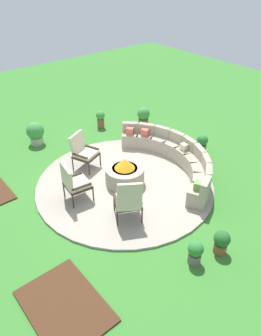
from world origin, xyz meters
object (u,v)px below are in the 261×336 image
object	(u,v)px
potted_plant_3	(222,241)
potted_plant_5	(195,252)
fire_pit	(125,173)
lounge_chair_front_right	(74,182)
lounge_chair_back_left	(128,200)
curved_stone_bench	(174,157)
potted_plant_4	(144,116)
potted_plant_0	(202,144)
potted_plant_2	(101,118)
lounge_chair_front_left	(83,151)
potted_plant_1	(35,133)

from	to	relation	value
potted_plant_3	potted_plant_5	distance (m)	0.65
fire_pit	potted_plant_5	size ratio (longest dim) A/B	1.90
lounge_chair_front_right	lounge_chair_back_left	size ratio (longest dim) A/B	0.97
fire_pit	curved_stone_bench	size ratio (longest dim) A/B	0.27
potted_plant_3	potted_plant_4	distance (m)	6.20
potted_plant_0	potted_plant_2	size ratio (longest dim) A/B	1.06
potted_plant_5	potted_plant_3	bearing A→B (deg)	75.26
lounge_chair_front_left	lounge_chair_back_left	xyz separation A→B (m)	(2.54, -0.42, 0.03)
fire_pit	potted_plant_2	xyz separation A→B (m)	(-3.25, 1.50, -0.01)
lounge_chair_back_left	potted_plant_2	bearing A→B (deg)	92.01
fire_pit	potted_plant_4	size ratio (longest dim) A/B	1.54
potted_plant_5	lounge_chair_back_left	bearing A→B (deg)	-172.24
lounge_chair_back_left	fire_pit	bearing A→B (deg)	84.37
fire_pit	lounge_chair_back_left	bearing A→B (deg)	-35.56
lounge_chair_front_right	potted_plant_3	bearing A→B (deg)	30.32
lounge_chair_front_left	potted_plant_3	size ratio (longest dim) A/B	1.87
potted_plant_2	potted_plant_3	bearing A→B (deg)	-12.91
curved_stone_bench	lounge_chair_front_right	distance (m)	3.10
lounge_chair_front_left	potted_plant_2	size ratio (longest dim) A/B	1.67
potted_plant_2	lounge_chair_back_left	bearing A→B (deg)	-27.92
lounge_chair_front_left	potted_plant_1	size ratio (longest dim) A/B	1.40
potted_plant_0	potted_plant_4	size ratio (longest dim) A/B	0.98
potted_plant_4	potted_plant_0	bearing A→B (deg)	0.62
fire_pit	potted_plant_4	distance (m)	3.70
curved_stone_bench	potted_plant_4	world-z (taller)	curved_stone_bench
potted_plant_5	curved_stone_bench	bearing A→B (deg)	140.65
lounge_chair_front_right	potted_plant_0	distance (m)	4.30
lounge_chair_front_left	potted_plant_3	bearing A→B (deg)	74.25
potted_plant_4	potted_plant_5	size ratio (longest dim) A/B	1.23
lounge_chair_back_left	potted_plant_2	xyz separation A→B (m)	(-4.42, 2.34, -0.28)
potted_plant_1	potted_plant_0	bearing A→B (deg)	43.08
potted_plant_5	potted_plant_4	bearing A→B (deg)	147.68
potted_plant_0	potted_plant_5	size ratio (longest dim) A/B	1.21
curved_stone_bench	fire_pit	bearing A→B (deg)	-99.29
lounge_chair_front_left	curved_stone_bench	bearing A→B (deg)	119.83
lounge_chair_back_left	curved_stone_bench	bearing A→B (deg)	50.03
potted_plant_3	potted_plant_0	bearing A→B (deg)	135.55
potted_plant_3	lounge_chair_back_left	bearing A→B (deg)	-156.07
potted_plant_2	potted_plant_3	xyz separation A→B (m)	(6.39, -1.46, -0.04)
fire_pit	curved_stone_bench	bearing A→B (deg)	80.71
potted_plant_2	lounge_chair_front_right	bearing A→B (deg)	-44.14
lounge_chair_back_left	potted_plant_3	xyz separation A→B (m)	(1.97, 0.88, -0.32)
lounge_chair_front_left	potted_plant_1	world-z (taller)	lounge_chair_front_left
curved_stone_bench	lounge_chair_front_right	xyz separation A→B (m)	(-0.51, -3.05, 0.25)
potted_plant_2	potted_plant_3	world-z (taller)	potted_plant_2
lounge_chair_front_right	potted_plant_4	bearing A→B (deg)	124.16
potted_plant_2	potted_plant_5	bearing A→B (deg)	-18.59
lounge_chair_front_left	potted_plant_1	xyz separation A→B (m)	(-2.26, -0.40, -0.20)
potted_plant_4	potted_plant_3	bearing A→B (deg)	-26.58
potted_plant_1	curved_stone_bench	bearing A→B (deg)	32.16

